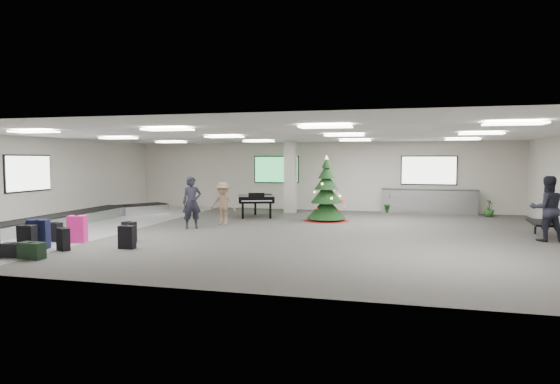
% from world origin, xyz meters
% --- Properties ---
extents(ground, '(18.00, 18.00, 0.00)m').
position_xyz_m(ground, '(0.00, 0.00, 0.00)').
color(ground, '#373432').
rests_on(ground, ground).
extents(room_envelope, '(18.02, 14.02, 3.21)m').
position_xyz_m(room_envelope, '(-0.38, 0.67, 2.33)').
color(room_envelope, beige).
rests_on(room_envelope, ground).
extents(baggage_carousel, '(2.28, 9.71, 0.43)m').
position_xyz_m(baggage_carousel, '(-7.84, -0.08, 0.21)').
color(baggage_carousel, silver).
rests_on(baggage_carousel, ground).
extents(service_counter, '(4.05, 0.65, 1.08)m').
position_xyz_m(service_counter, '(5.00, 6.65, 0.55)').
color(service_counter, silver).
rests_on(service_counter, ground).
extents(suitcase_0, '(0.45, 0.26, 0.71)m').
position_xyz_m(suitcase_0, '(-5.66, -4.75, 0.34)').
color(suitcase_0, black).
rests_on(suitcase_0, ground).
extents(suitcase_1, '(0.43, 0.35, 0.61)m').
position_xyz_m(suitcase_1, '(-4.86, -4.40, 0.30)').
color(suitcase_1, black).
rests_on(suitcase_1, ground).
extents(pink_suitcase, '(0.54, 0.37, 0.79)m').
position_xyz_m(pink_suitcase, '(-5.27, -3.28, 0.39)').
color(pink_suitcase, '#F9208A').
rests_on(pink_suitcase, ground).
extents(suitcase_3, '(0.42, 0.27, 0.60)m').
position_xyz_m(suitcase_3, '(-3.88, -2.85, 0.29)').
color(suitcase_3, black).
rests_on(suitcase_3, ground).
extents(navy_suitcase, '(0.57, 0.42, 0.81)m').
position_xyz_m(navy_suitcase, '(-5.62, -4.39, 0.39)').
color(navy_suitcase, black).
rests_on(navy_suitcase, ground).
extents(green_duffel, '(0.61, 0.33, 0.42)m').
position_xyz_m(green_duffel, '(-4.86, -5.49, 0.20)').
color(green_duffel, black).
rests_on(green_duffel, ground).
extents(suitcase_7, '(0.43, 0.23, 0.64)m').
position_xyz_m(suitcase_7, '(-3.36, -3.77, 0.31)').
color(suitcase_7, black).
rests_on(suitcase_7, ground).
extents(suitcase_8, '(0.42, 0.30, 0.58)m').
position_xyz_m(suitcase_8, '(-5.97, -3.32, 0.28)').
color(suitcase_8, black).
rests_on(suitcase_8, ground).
extents(black_duffel, '(0.58, 0.39, 0.36)m').
position_xyz_m(black_duffel, '(-5.45, -5.43, 0.17)').
color(black_duffel, black).
rests_on(black_duffel, ground).
extents(christmas_tree, '(1.80, 1.80, 2.56)m').
position_xyz_m(christmas_tree, '(0.98, 3.16, 0.88)').
color(christmas_tree, maroon).
rests_on(christmas_tree, ground).
extents(grand_piano, '(1.92, 2.19, 1.05)m').
position_xyz_m(grand_piano, '(-2.03, 3.69, 0.75)').
color(grand_piano, black).
rests_on(grand_piano, ground).
extents(bench, '(0.64, 1.61, 1.00)m').
position_xyz_m(bench, '(8.03, 0.98, 0.56)').
color(bench, black).
rests_on(bench, ground).
extents(traveler_a, '(0.78, 0.73, 1.80)m').
position_xyz_m(traveler_a, '(-3.23, 0.04, 0.90)').
color(traveler_a, black).
rests_on(traveler_a, ground).
extents(traveler_b, '(1.02, 0.59, 1.56)m').
position_xyz_m(traveler_b, '(-2.54, 1.23, 0.78)').
color(traveler_b, '#7F664E').
rests_on(traveler_b, ground).
extents(traveler_bench, '(0.99, 0.81, 1.91)m').
position_xyz_m(traveler_bench, '(7.87, 0.19, 0.96)').
color(traveler_bench, black).
rests_on(traveler_bench, ground).
extents(potted_plant_left, '(0.64, 0.61, 0.91)m').
position_xyz_m(potted_plant_left, '(3.27, 6.50, 0.45)').
color(potted_plant_left, '#15411C').
rests_on(potted_plant_left, ground).
extents(potted_plant_right, '(0.46, 0.46, 0.73)m').
position_xyz_m(potted_plant_right, '(7.38, 6.04, 0.36)').
color(potted_plant_right, '#15411C').
rests_on(potted_plant_right, ground).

